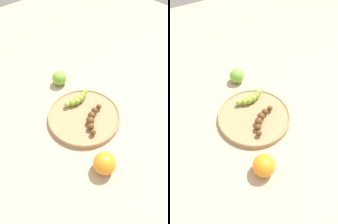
{
  "view_description": "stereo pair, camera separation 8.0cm",
  "coord_description": "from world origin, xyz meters",
  "views": [
    {
      "loc": [
        0.38,
        -0.35,
        0.65
      ],
      "look_at": [
        0.0,
        0.0,
        0.04
      ],
      "focal_mm": 32.47,
      "sensor_mm": 36.0,
      "label": 1
    },
    {
      "loc": [
        0.43,
        -0.28,
        0.65
      ],
      "look_at": [
        0.0,
        0.0,
        0.04
      ],
      "focal_mm": 32.47,
      "sensor_mm": 36.0,
      "label": 2
    }
  ],
  "objects": [
    {
      "name": "orange_fruit",
      "position": [
        0.21,
        -0.1,
        0.04
      ],
      "size": [
        0.08,
        0.08,
        0.08
      ],
      "primitive_type": "sphere",
      "color": "orange",
      "rests_on": "ground_plane"
    },
    {
      "name": "banana_overripe",
      "position": [
        0.04,
        0.0,
        0.03
      ],
      "size": [
        0.1,
        0.13,
        0.03
      ],
      "rotation": [
        0.0,
        0.0,
        3.76
      ],
      "color": "#593819",
      "rests_on": "fruit_bowl"
    },
    {
      "name": "fruit_bowl",
      "position": [
        0.0,
        0.0,
        0.01
      ],
      "size": [
        0.29,
        0.29,
        0.02
      ],
      "color": "#A08259",
      "rests_on": "ground_plane"
    },
    {
      "name": "ground_plane",
      "position": [
        0.0,
        0.0,
        0.0
      ],
      "size": [
        2.4,
        2.4,
        0.0
      ],
      "primitive_type": "plane",
      "color": "tan"
    },
    {
      "name": "apple_green",
      "position": [
        -0.23,
        0.06,
        0.03
      ],
      "size": [
        0.07,
        0.07,
        0.07
      ],
      "primitive_type": "sphere",
      "color": "#72B238",
      "rests_on": "ground_plane"
    },
    {
      "name": "banana_green",
      "position": [
        -0.07,
        0.03,
        0.04
      ],
      "size": [
        0.04,
        0.13,
        0.03
      ],
      "rotation": [
        0.0,
        0.0,
        0.05
      ],
      "color": "#8CAD38",
      "rests_on": "fruit_bowl"
    }
  ]
}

